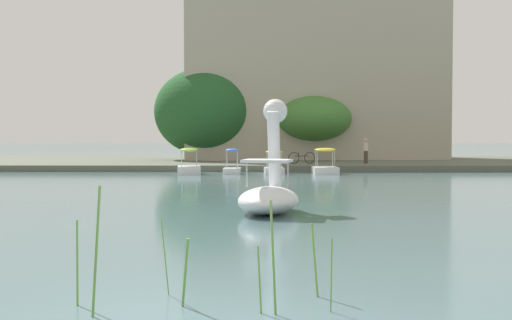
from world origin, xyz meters
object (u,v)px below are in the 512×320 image
(pedal_boat_orange, at_px, (274,166))
(pedal_boat_lime, at_px, (189,167))
(person_on_path, at_px, (366,150))
(tree_willow_near_path, at_px, (203,112))
(tree_broadleaf_right, at_px, (313,119))
(swan_boat, at_px, (270,186))
(bicycle_parked, at_px, (302,158))
(pedal_boat_blue, at_px, (232,166))
(pedal_boat_yellow, at_px, (325,167))

(pedal_boat_orange, bearing_deg, pedal_boat_lime, -175.77)
(person_on_path, bearing_deg, tree_willow_near_path, 148.81)
(tree_broadleaf_right, distance_m, person_on_path, 7.16)
(swan_boat, xyz_separation_m, tree_willow_near_path, (-4.69, 31.03, 3.36))
(swan_boat, height_order, pedal_boat_orange, swan_boat)
(tree_broadleaf_right, xyz_separation_m, person_on_path, (2.98, -6.12, -2.21))
(person_on_path, height_order, bicycle_parked, person_on_path)
(swan_boat, height_order, tree_willow_near_path, tree_willow_near_path)
(tree_willow_near_path, distance_m, bicycle_parked, 10.58)
(pedal_boat_orange, height_order, pedal_boat_lime, pedal_boat_lime)
(pedal_boat_lime, relative_size, person_on_path, 1.46)
(swan_boat, xyz_separation_m, person_on_path, (6.74, 24.11, 0.57))
(swan_boat, distance_m, pedal_boat_orange, 19.31)
(pedal_boat_orange, bearing_deg, swan_boat, -91.60)
(pedal_boat_blue, height_order, pedal_boat_lime, pedal_boat_lime)
(person_on_path, bearing_deg, swan_boat, -105.61)
(pedal_boat_yellow, relative_size, bicycle_parked, 1.29)
(tree_broadleaf_right, bearing_deg, pedal_boat_blue, -117.57)
(swan_boat, distance_m, pedal_boat_yellow, 19.53)
(pedal_boat_orange, distance_m, pedal_boat_lime, 4.98)
(pedal_boat_blue, relative_size, tree_broadleaf_right, 0.22)
(bicycle_parked, bearing_deg, person_on_path, 1.44)
(pedal_boat_orange, relative_size, person_on_path, 1.12)
(tree_broadleaf_right, height_order, bicycle_parked, tree_broadleaf_right)
(pedal_boat_blue, distance_m, pedal_boat_lime, 2.52)
(pedal_boat_blue, xyz_separation_m, person_on_path, (8.67, 4.78, 0.90))
(pedal_boat_yellow, distance_m, tree_willow_near_path, 14.88)
(bicycle_parked, bearing_deg, swan_boat, -95.88)
(pedal_boat_lime, height_order, person_on_path, person_on_path)
(pedal_boat_orange, bearing_deg, person_on_path, 37.86)
(tree_willow_near_path, xyz_separation_m, tree_broadleaf_right, (8.45, -0.80, -0.58))
(pedal_boat_blue, bearing_deg, swan_boat, -84.27)
(pedal_boat_blue, distance_m, person_on_path, 9.95)
(pedal_boat_blue, xyz_separation_m, tree_broadleaf_right, (5.69, 10.90, 3.11))
(tree_willow_near_path, bearing_deg, person_on_path, -31.19)
(bicycle_parked, bearing_deg, pedal_boat_blue, -133.33)
(pedal_boat_yellow, height_order, tree_willow_near_path, tree_willow_near_path)
(pedal_boat_orange, height_order, tree_broadleaf_right, tree_broadleaf_right)
(swan_boat, height_order, person_on_path, swan_boat)
(pedal_boat_lime, relative_size, tree_willow_near_path, 0.25)
(pedal_boat_yellow, xyz_separation_m, tree_broadleaf_right, (0.22, 11.03, 3.12))
(pedal_boat_orange, relative_size, pedal_boat_lime, 0.77)
(pedal_boat_orange, bearing_deg, bicycle_parked, 67.66)
(tree_willow_near_path, distance_m, tree_broadleaf_right, 8.50)
(pedal_boat_blue, bearing_deg, person_on_path, 28.88)
(pedal_boat_blue, bearing_deg, pedal_boat_lime, -170.88)
(swan_boat, bearing_deg, pedal_boat_lime, 103.17)
(person_on_path, bearing_deg, pedal_boat_yellow, -123.11)
(bicycle_parked, bearing_deg, tree_willow_near_path, 135.57)
(pedal_boat_yellow, relative_size, pedal_boat_blue, 1.30)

